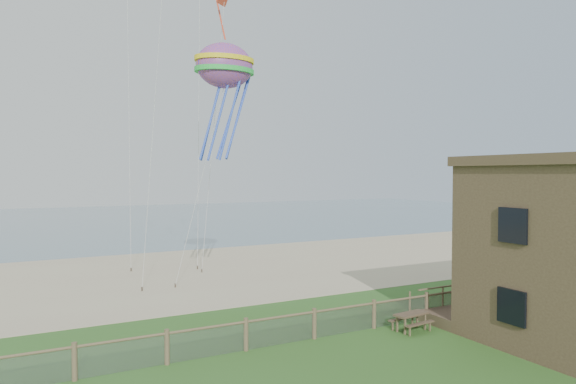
# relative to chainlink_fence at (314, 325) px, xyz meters

# --- Properties ---
(sand_beach) EXTENTS (72.00, 20.00, 0.02)m
(sand_beach) POSITION_rel_chainlink_fence_xyz_m (0.00, 16.00, -0.55)
(sand_beach) COLOR tan
(sand_beach) RESTS_ON ground
(ocean) EXTENTS (160.00, 68.00, 0.02)m
(ocean) POSITION_rel_chainlink_fence_xyz_m (0.00, 60.00, -0.55)
(ocean) COLOR slate
(ocean) RESTS_ON ground
(chainlink_fence) EXTENTS (36.20, 0.20, 1.25)m
(chainlink_fence) POSITION_rel_chainlink_fence_xyz_m (0.00, 0.00, 0.00)
(chainlink_fence) COLOR brown
(chainlink_fence) RESTS_ON ground
(motel_deck) EXTENTS (15.00, 2.00, 0.50)m
(motel_deck) POSITION_rel_chainlink_fence_xyz_m (13.00, -1.00, -0.30)
(motel_deck) COLOR brown
(motel_deck) RESTS_ON ground
(picnic_table) EXTENTS (1.70, 1.36, 0.67)m
(picnic_table) POSITION_rel_chainlink_fence_xyz_m (4.20, -1.00, -0.22)
(picnic_table) COLOR brown
(picnic_table) RESTS_ON ground
(octopus_kite) EXTENTS (3.73, 2.92, 6.94)m
(octopus_kite) POSITION_rel_chainlink_fence_xyz_m (-0.42, 8.90, 10.27)
(octopus_kite) COLOR orange
(kite_red) EXTENTS (2.02, 2.13, 2.77)m
(kite_red) POSITION_rel_chainlink_fence_xyz_m (0.61, 11.62, 16.06)
(kite_red) COLOR #C53E22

